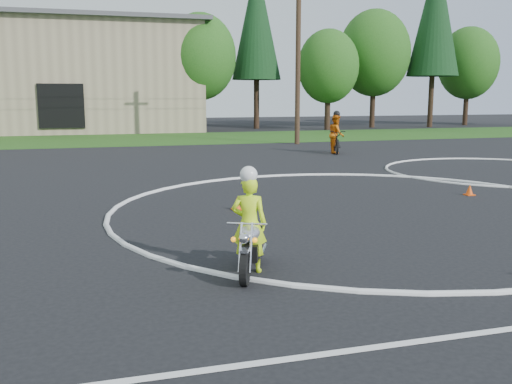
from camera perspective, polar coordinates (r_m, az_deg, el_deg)
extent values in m
plane|color=black|center=(11.51, 17.23, -4.53)|extent=(120.00, 120.00, 0.00)
cube|color=#1E4714|center=(36.91, -6.50, 5.38)|extent=(120.00, 10.00, 0.02)
torus|color=silver|center=(14.04, 10.51, -1.70)|extent=(12.12, 12.12, 0.12)
torus|color=silver|center=(22.55, 23.09, 1.95)|extent=(8.10, 8.10, 0.10)
cube|color=silver|center=(6.77, 14.48, -14.45)|extent=(8.00, 0.12, 0.01)
cylinder|color=black|center=(8.33, -1.11, -7.65)|extent=(0.30, 0.51, 0.51)
cylinder|color=black|center=(9.47, 0.02, -5.51)|extent=(0.30, 0.51, 0.51)
cube|color=black|center=(8.92, -0.47, -5.91)|extent=(0.41, 0.53, 0.26)
ellipsoid|color=silver|center=(8.67, -0.64, -4.14)|extent=(0.51, 0.63, 0.24)
cube|color=black|center=(9.09, -0.24, -3.71)|extent=(0.41, 0.56, 0.09)
cylinder|color=white|center=(8.33, -1.57, -5.52)|extent=(0.16, 0.30, 0.69)
cylinder|color=white|center=(8.30, -0.52, -5.56)|extent=(0.16, 0.30, 0.69)
cube|color=white|center=(8.24, -1.14, -5.87)|extent=(0.19, 0.22, 0.04)
cylinder|color=silver|center=(8.38, -0.90, -3.19)|extent=(0.56, 0.27, 0.03)
sphere|color=silver|center=(8.12, -1.22, -4.66)|extent=(0.15, 0.15, 0.15)
sphere|color=orange|center=(8.17, -2.27, -4.76)|extent=(0.08, 0.08, 0.08)
sphere|color=orange|center=(8.12, -0.12, -4.84)|extent=(0.08, 0.08, 0.08)
cylinder|color=silver|center=(9.25, 0.68, -5.89)|extent=(0.34, 0.65, 0.07)
imported|color=#D0FF1A|center=(8.87, -0.69, -3.23)|extent=(0.65, 0.56, 1.52)
sphere|color=white|center=(8.69, -0.74, 1.73)|extent=(0.27, 0.27, 0.27)
imported|color=black|center=(27.39, 8.01, 5.00)|extent=(1.35, 2.22, 1.10)
imported|color=#CF5F0A|center=(27.36, 8.03, 5.77)|extent=(0.94, 1.06, 1.83)
sphere|color=black|center=(27.32, 8.07, 7.73)|extent=(0.32, 0.32, 0.32)
cone|color=#E4490C|center=(13.76, -1.93, -1.18)|extent=(0.22, 0.22, 0.30)
cube|color=#E4490C|center=(13.78, -1.93, -1.73)|extent=(0.24, 0.24, 0.03)
cone|color=#E4490C|center=(16.82, 20.58, 0.20)|extent=(0.22, 0.22, 0.30)
cube|color=#E4490C|center=(16.84, 20.55, -0.25)|extent=(0.24, 0.24, 0.03)
cube|color=black|center=(41.22, -18.89, 8.14)|extent=(3.00, 0.16, 3.00)
cylinder|color=#382619|center=(44.06, -5.53, 8.18)|extent=(0.44, 0.44, 3.24)
ellipsoid|color=#1E5116|center=(44.14, -5.61, 13.33)|extent=(5.40, 5.40, 6.48)
cylinder|color=#382619|center=(47.18, 0.05, 8.76)|extent=(0.44, 0.44, 3.96)
cone|color=black|center=(47.54, 0.05, 16.80)|extent=(3.96, 3.96, 9.35)
cylinder|color=#382619|center=(46.06, 7.15, 7.99)|extent=(0.44, 0.44, 2.88)
ellipsoid|color=#1E5116|center=(46.09, 7.25, 12.37)|extent=(4.80, 4.80, 5.76)
cylinder|color=#382619|center=(50.01, 11.57, 8.41)|extent=(0.44, 0.44, 3.60)
ellipsoid|color=#1E5116|center=(50.12, 11.74, 13.44)|extent=(6.00, 6.00, 7.20)
cylinder|color=#382619|center=(51.68, 17.07, 8.62)|extent=(0.44, 0.44, 4.32)
cone|color=black|center=(52.10, 17.48, 16.62)|extent=(4.32, 4.32, 10.20)
cylinder|color=#382619|center=(56.18, 20.23, 7.95)|extent=(0.44, 0.44, 3.24)
ellipsoid|color=#1E5116|center=(56.24, 20.47, 11.98)|extent=(5.40, 5.40, 6.48)
cylinder|color=#382619|center=(44.49, -10.88, 7.84)|extent=(0.44, 0.44, 2.88)
ellipsoid|color=#1E5116|center=(44.53, -11.03, 12.37)|extent=(4.80, 4.80, 5.76)
cylinder|color=#473321|center=(32.37, 4.23, 13.66)|extent=(0.28, 0.28, 10.00)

